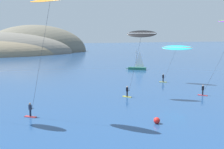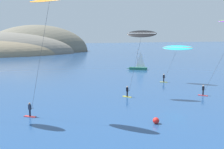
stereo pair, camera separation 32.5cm
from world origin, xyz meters
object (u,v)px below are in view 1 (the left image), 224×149
(sailboat_near, at_px, (136,67))
(kitesurfer_black, at_px, (140,39))
(marker_buoy, at_px, (157,120))
(kitesurfer_orange, at_px, (49,8))
(kitesurfer_cyan, at_px, (176,50))

(sailboat_near, xyz_separation_m, kitesurfer_black, (-15.27, -31.10, 8.29))
(marker_buoy, bearing_deg, sailboat_near, 65.69)
(kitesurfer_black, bearing_deg, kitesurfer_orange, -154.47)
(kitesurfer_black, distance_m, marker_buoy, 15.25)
(kitesurfer_orange, bearing_deg, marker_buoy, -25.55)
(sailboat_near, xyz_separation_m, marker_buoy, (-19.42, -43.00, -0.29))
(kitesurfer_orange, distance_m, kitesurfer_cyan, 32.01)
(kitesurfer_cyan, bearing_deg, sailboat_near, 83.25)
(sailboat_near, distance_m, kitesurfer_black, 35.62)
(sailboat_near, distance_m, marker_buoy, 47.18)
(sailboat_near, relative_size, marker_buoy, 8.14)
(kitesurfer_orange, height_order, kitesurfer_cyan, kitesurfer_orange)
(kitesurfer_black, height_order, marker_buoy, kitesurfer_black)
(kitesurfer_black, xyz_separation_m, marker_buoy, (-4.15, -11.90, -8.58))
(kitesurfer_orange, relative_size, kitesurfer_cyan, 1.79)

